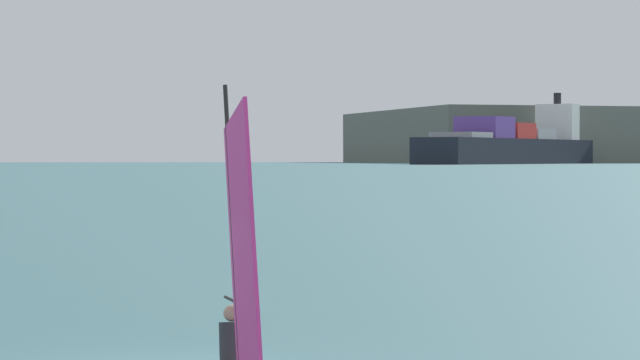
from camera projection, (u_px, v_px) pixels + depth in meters
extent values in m
cylinder|color=black|center=(234.00, 238.00, 19.74)|extent=(0.24, 1.24, 4.07)
cube|color=#D8338C|center=(243.00, 256.00, 19.12)|extent=(0.40, 2.38, 4.04)
cylinder|color=black|center=(235.00, 302.00, 19.65)|extent=(0.24, 1.38, 0.04)
cylinder|color=#2D2D33|center=(232.00, 356.00, 19.90)|extent=(0.38, 0.48, 0.94)
sphere|color=tan|center=(232.00, 313.00, 19.89)|extent=(0.22, 0.22, 0.22)
cube|color=black|center=(509.00, 151.00, 746.84)|extent=(118.23, 143.31, 12.40)
cube|color=silver|center=(557.00, 122.00, 798.93)|extent=(22.98, 21.09, 19.07)
cylinder|color=black|center=(557.00, 99.00, 798.74)|extent=(4.00, 4.00, 6.00)
cube|color=#99999E|center=(527.00, 134.00, 765.62)|extent=(31.36, 31.43, 5.20)
cube|color=red|center=(506.00, 131.00, 744.25)|extent=(31.36, 31.43, 7.80)
cube|color=#59388C|center=(484.00, 127.00, 722.89)|extent=(31.36, 31.43, 10.40)
cube|color=#99999E|center=(461.00, 135.00, 701.60)|extent=(31.36, 31.43, 2.60)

